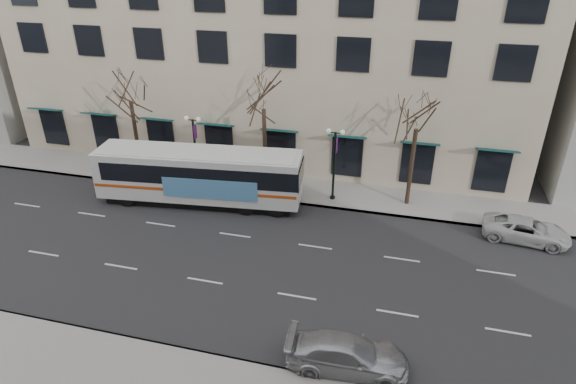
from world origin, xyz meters
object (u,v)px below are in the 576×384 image
(city_bus, at_px, (201,175))
(white_pickup, at_px, (526,230))
(tree_far_mid, at_px, (264,95))
(lamp_post_right, at_px, (334,161))
(lamp_post_left, at_px, (195,147))
(tree_far_left, at_px, (129,88))
(silver_car, at_px, (347,354))
(tree_far_right, at_px, (418,114))

(city_bus, xyz_separation_m, white_pickup, (20.63, 0.39, -1.35))
(tree_far_mid, xyz_separation_m, lamp_post_right, (5.01, -0.60, -3.96))
(lamp_post_left, bearing_deg, white_pickup, -5.19)
(tree_far_left, height_order, tree_far_mid, tree_far_mid)
(city_bus, bearing_deg, tree_far_mid, 33.27)
(lamp_post_left, bearing_deg, city_bus, -60.05)
(lamp_post_right, distance_m, city_bus, 8.99)
(lamp_post_right, distance_m, white_pickup, 12.38)
(lamp_post_left, bearing_deg, tree_far_mid, 6.85)
(white_pickup, bearing_deg, silver_car, 151.01)
(tree_far_left, distance_m, tree_far_mid, 10.00)
(tree_far_mid, xyz_separation_m, lamp_post_left, (-4.99, -0.60, -3.96))
(tree_far_right, relative_size, lamp_post_left, 1.55)
(tree_far_mid, height_order, city_bus, tree_far_mid)
(tree_far_mid, distance_m, city_bus, 6.76)
(white_pickup, bearing_deg, tree_far_mid, 88.03)
(tree_far_mid, distance_m, silver_car, 18.13)
(lamp_post_right, bearing_deg, tree_far_mid, 173.17)
(city_bus, bearing_deg, tree_far_left, 148.52)
(tree_far_left, xyz_separation_m, tree_far_mid, (10.00, 0.00, 0.21))
(lamp_post_left, height_order, white_pickup, lamp_post_left)
(tree_far_left, height_order, city_bus, tree_far_left)
(tree_far_mid, distance_m, lamp_post_left, 6.40)
(tree_far_left, relative_size, lamp_post_right, 1.60)
(lamp_post_left, relative_size, silver_car, 1.02)
(tree_far_mid, distance_m, lamp_post_right, 6.41)
(tree_far_right, xyz_separation_m, silver_car, (-1.90, -15.00, -5.68))
(lamp_post_left, height_order, city_bus, lamp_post_left)
(tree_far_right, distance_m, lamp_post_left, 15.40)
(white_pickup, bearing_deg, lamp_post_left, 91.53)
(tree_far_left, xyz_separation_m, city_bus, (6.39, -2.99, -4.66))
(tree_far_left, bearing_deg, lamp_post_right, -2.29)
(silver_car, height_order, white_pickup, silver_car)
(lamp_post_right, xyz_separation_m, white_pickup, (12.01, -2.00, -2.26))
(lamp_post_left, relative_size, lamp_post_right, 1.00)
(city_bus, distance_m, white_pickup, 20.68)
(tree_far_mid, distance_m, tree_far_right, 10.01)
(city_bus, distance_m, silver_car, 16.83)
(tree_far_right, distance_m, lamp_post_right, 6.11)
(white_pickup, bearing_deg, city_bus, 97.81)
(tree_far_mid, xyz_separation_m, tree_far_right, (10.00, -0.00, -0.48))
(city_bus, bearing_deg, white_pickup, -5.28)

